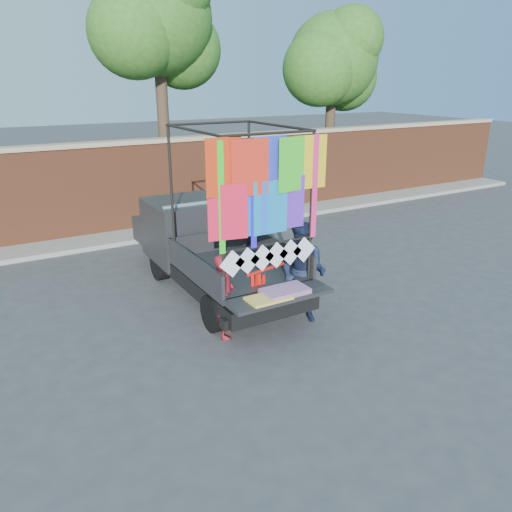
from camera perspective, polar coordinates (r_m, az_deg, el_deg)
ground at (r=9.33m, az=2.34°, el=-7.28°), size 90.00×90.00×0.00m
brick_wall at (r=14.99m, az=-12.17°, el=8.06°), size 30.00×0.45×2.61m
curb at (r=14.65m, az=-10.95°, el=2.76°), size 30.00×1.20×0.12m
tree_mid at (r=16.16m, az=-11.01°, el=24.55°), size 4.20×3.30×7.73m
tree_right at (r=19.32m, az=8.99°, el=20.99°), size 4.20×3.30×6.62m
pickup_truck at (r=10.76m, az=-6.02°, el=1.39°), size 2.18×5.48×3.45m
woman at (r=8.47m, az=-3.52°, el=-4.60°), size 0.58×0.65×1.50m
man at (r=9.03m, az=5.41°, el=-1.87°), size 1.05×1.13×1.85m
streamer_bundle at (r=8.63m, az=0.60°, el=-2.74°), size 0.85×0.23×0.60m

